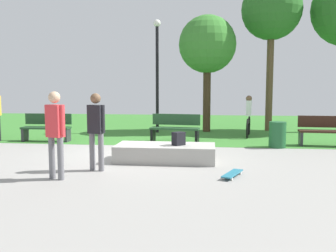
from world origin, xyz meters
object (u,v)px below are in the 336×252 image
object	(u,v)px
lamp_post	(157,65)
park_bench_far_right	(326,130)
concrete_ledge	(165,153)
skater_performing_trick	(55,128)
tree_tall_oak	(272,11)
cyclist_on_bicycle	(248,119)
backpack_on_ledge	(179,139)
skateboard_by_ledge	(232,174)
tree_leaning_ash	(207,45)
park_bench_by_oak	(47,127)
trash_bin	(277,135)
skater_watching	(96,126)
park_bench_center_lawn	(175,127)

from	to	relation	value
lamp_post	park_bench_far_right	bearing A→B (deg)	-25.53
concrete_ledge	skater_performing_trick	world-z (taller)	skater_performing_trick
tree_tall_oak	cyclist_on_bicycle	world-z (taller)	tree_tall_oak
backpack_on_ledge	skateboard_by_ledge	distance (m)	1.89
skateboard_by_ledge	tree_tall_oak	size ratio (longest dim) A/B	0.13
backpack_on_ledge	skater_performing_trick	world-z (taller)	skater_performing_trick
skateboard_by_ledge	park_bench_far_right	world-z (taller)	park_bench_far_right
tree_leaning_ash	park_bench_by_oak	bearing A→B (deg)	-148.06
backpack_on_ledge	trash_bin	bearing A→B (deg)	-4.09
lamp_post	cyclist_on_bicycle	xyz separation A→B (m)	(3.48, -0.71, -2.02)
concrete_ledge	skater_performing_trick	distance (m)	2.87
skater_watching	park_bench_by_oak	size ratio (longest dim) A/B	1.04
concrete_ledge	park_bench_far_right	distance (m)	5.44
backpack_on_ledge	park_bench_far_right	distance (m)	5.19
park_bench_by_oak	trash_bin	world-z (taller)	park_bench_by_oak
skateboard_by_ledge	trash_bin	xyz separation A→B (m)	(1.52, 3.80, 0.32)
trash_bin	cyclist_on_bicycle	distance (m)	2.57
skateboard_by_ledge	tree_tall_oak	xyz separation A→B (m)	(1.91, 8.15, 4.75)
park_bench_far_right	park_bench_by_oak	size ratio (longest dim) A/B	1.01
park_bench_far_right	trash_bin	size ratio (longest dim) A/B	2.11
skater_performing_trick	park_bench_by_oak	distance (m)	5.45
skateboard_by_ledge	park_bench_by_oak	size ratio (longest dim) A/B	0.51
park_bench_far_right	skater_performing_trick	bearing A→B (deg)	-142.85
cyclist_on_bicycle	lamp_post	bearing A→B (deg)	168.49
park_bench_by_oak	lamp_post	world-z (taller)	lamp_post
park_bench_center_lawn	park_bench_by_oak	size ratio (longest dim) A/B	1.02
backpack_on_ledge	trash_bin	world-z (taller)	trash_bin
skater_watching	tree_tall_oak	world-z (taller)	tree_tall_oak
park_bench_by_oak	trash_bin	size ratio (longest dim) A/B	2.09
park_bench_far_right	tree_leaning_ash	bearing A→B (deg)	138.96
park_bench_far_right	cyclist_on_bicycle	bearing A→B (deg)	137.27
concrete_ledge	park_bench_by_oak	world-z (taller)	park_bench_by_oak
tree_leaning_ash	skater_watching	bearing A→B (deg)	-107.16
concrete_ledge	skateboard_by_ledge	world-z (taller)	concrete_ledge
trash_bin	skater_watching	bearing A→B (deg)	-140.92
park_bench_far_right	tree_tall_oak	distance (m)	5.90
skater_watching	concrete_ledge	bearing A→B (deg)	41.17
park_bench_center_lawn	lamp_post	world-z (taller)	lamp_post
skateboard_by_ledge	lamp_post	size ratio (longest dim) A/B	0.19
backpack_on_ledge	tree_leaning_ash	bearing A→B (deg)	38.73
backpack_on_ledge	lamp_post	size ratio (longest dim) A/B	0.07
park_bench_by_oak	skater_performing_trick	bearing A→B (deg)	-63.19
skater_watching	skateboard_by_ledge	bearing A→B (deg)	-4.46
concrete_ledge	park_bench_by_oak	distance (m)	5.20
tree_tall_oak	tree_leaning_ash	bearing A→B (deg)	-165.96
park_bench_by_oak	trash_bin	bearing A→B (deg)	-3.44
tree_leaning_ash	skateboard_by_ledge	bearing A→B (deg)	-85.23
skater_watching	backpack_on_ledge	bearing A→B (deg)	34.18
park_bench_center_lawn	park_bench_by_oak	bearing A→B (deg)	-176.01
park_bench_center_lawn	tree_leaning_ash	xyz separation A→B (m)	(0.98, 2.97, 2.96)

